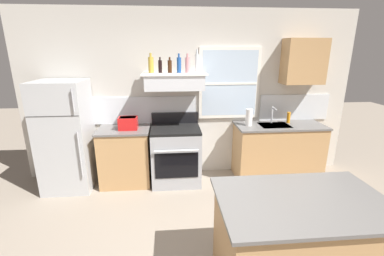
{
  "coord_description": "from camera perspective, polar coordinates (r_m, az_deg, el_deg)",
  "views": [
    {
      "loc": [
        -0.34,
        -2.07,
        2.08
      ],
      "look_at": [
        -0.05,
        1.2,
        1.1
      ],
      "focal_mm": 24.59,
      "sensor_mm": 36.0,
      "label": 1
    }
  ],
  "objects": [
    {
      "name": "dish_soap_bottle",
      "position": [
        4.64,
        20.21,
        2.15
      ],
      "size": [
        0.06,
        0.06,
        0.18
      ],
      "primitive_type": "cylinder",
      "color": "orange",
      "rests_on": "counter_right_with_sink"
    },
    {
      "name": "bottle_balsamic_dark",
      "position": [
        4.06,
        -6.92,
        13.15
      ],
      "size": [
        0.06,
        0.06,
        0.23
      ],
      "color": "black",
      "rests_on": "range_hood_shelf"
    },
    {
      "name": "bottle_rose_pink",
      "position": [
        4.06,
        -0.99,
        13.57
      ],
      "size": [
        0.07,
        0.07,
        0.28
      ],
      "color": "#C67F84",
      "rests_on": "range_hood_shelf"
    },
    {
      "name": "kitchen_island",
      "position": [
        2.65,
        21.87,
        -22.52
      ],
      "size": [
        1.4,
        0.9,
        0.91
      ],
      "color": "tan",
      "rests_on": "ground_plane"
    },
    {
      "name": "bottle_blue_liqueur",
      "position": [
        4.04,
        -2.85,
        13.55
      ],
      "size": [
        0.07,
        0.07,
        0.28
      ],
      "color": "#1E478C",
      "rests_on": "range_hood_shelf"
    },
    {
      "name": "bottle_clear_tall",
      "position": [
        4.08,
        1.08,
        13.94
      ],
      "size": [
        0.06,
        0.06,
        0.34
      ],
      "color": "silver",
      "rests_on": "range_hood_shelf"
    },
    {
      "name": "refrigerator",
      "position": [
        4.39,
        -25.67,
        -1.62
      ],
      "size": [
        0.7,
        0.72,
        1.66
      ],
      "color": "#B7BABC",
      "rests_on": "ground_plane"
    },
    {
      "name": "counter_left_of_stove",
      "position": [
        4.34,
        -14.18,
        -5.85
      ],
      "size": [
        0.79,
        0.63,
        0.91
      ],
      "color": "tan",
      "rests_on": "ground_plane"
    },
    {
      "name": "range_hood_shelf",
      "position": [
        4.05,
        -3.83,
        10.14
      ],
      "size": [
        0.96,
        0.52,
        0.24
      ],
      "color": "silver"
    },
    {
      "name": "toaster",
      "position": [
        4.11,
        -13.68,
        1.07
      ],
      "size": [
        0.3,
        0.2,
        0.19
      ],
      "color": "red",
      "rests_on": "counter_left_of_stove"
    },
    {
      "name": "stove_range",
      "position": [
        4.25,
        -3.5,
        -5.74
      ],
      "size": [
        0.76,
        0.69,
        1.09
      ],
      "color": "#9EA0A5",
      "rests_on": "ground_plane"
    },
    {
      "name": "paper_towel_roll",
      "position": [
        4.29,
        12.25,
        2.29
      ],
      "size": [
        0.11,
        0.11,
        0.27
      ],
      "primitive_type": "cylinder",
      "color": "white",
      "rests_on": "counter_right_with_sink"
    },
    {
      "name": "counter_right_with_sink",
      "position": [
        4.64,
        18.03,
        -4.68
      ],
      "size": [
        1.43,
        0.63,
        0.91
      ],
      "color": "tan",
      "rests_on": "ground_plane"
    },
    {
      "name": "back_wall",
      "position": [
        4.37,
        -0.13,
        7.06
      ],
      "size": [
        5.4,
        0.11,
        2.7
      ],
      "color": "beige",
      "rests_on": "ground_plane"
    },
    {
      "name": "upper_cabinet_right",
      "position": [
        4.63,
        23.08,
        13.13
      ],
      "size": [
        0.64,
        0.32,
        0.7
      ],
      "color": "tan"
    },
    {
      "name": "sink_faucet",
      "position": [
        4.51,
        17.1,
        3.15
      ],
      "size": [
        0.03,
        0.17,
        0.28
      ],
      "color": "silver",
      "rests_on": "counter_right_with_sink"
    },
    {
      "name": "bottle_brown_stout",
      "position": [
        4.03,
        -4.84,
        13.2
      ],
      "size": [
        0.06,
        0.06,
        0.23
      ],
      "color": "#381E0F",
      "rests_on": "range_hood_shelf"
    },
    {
      "name": "bottle_champagne_gold_foil",
      "position": [
        4.07,
        -8.89,
        13.44
      ],
      "size": [
        0.08,
        0.08,
        0.29
      ],
      "color": "#B29333",
      "rests_on": "range_hood_shelf"
    }
  ]
}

